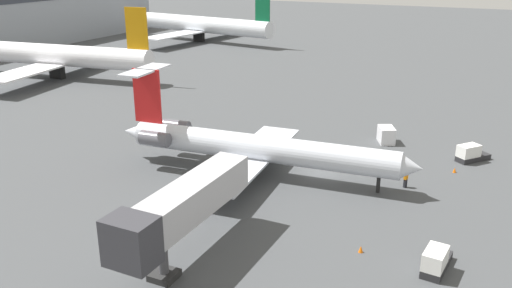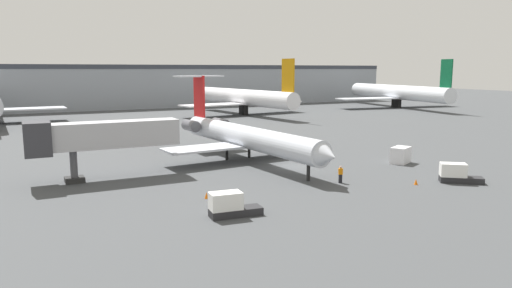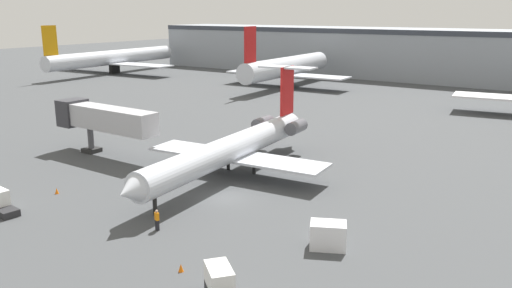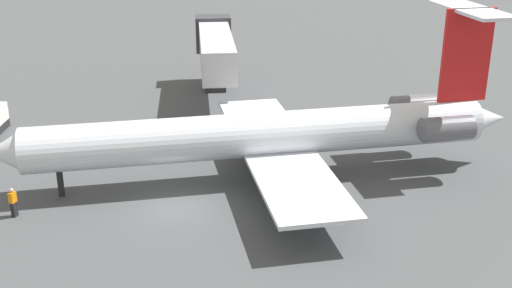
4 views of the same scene
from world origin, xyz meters
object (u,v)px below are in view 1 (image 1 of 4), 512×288
cargo_container_uld (386,135)px  traffic_cone_mid (455,170)px  baggage_tug_lead (436,261)px  jet_bridge (178,210)px  traffic_cone_near (361,249)px  ground_crew_marshaller (406,179)px  baggage_tug_trailing (471,154)px  parked_airliner_centre (56,56)px  parked_airliner_east_mid (199,25)px  regional_jet (252,146)px

cargo_container_uld → traffic_cone_mid: 10.72m
traffic_cone_mid → baggage_tug_lead: bearing=-177.6°
jet_bridge → traffic_cone_near: 14.26m
ground_crew_marshaller → traffic_cone_near: 13.75m
ground_crew_marshaller → jet_bridge: bearing=149.9°
baggage_tug_trailing → parked_airliner_centre: 73.01m
cargo_container_uld → baggage_tug_lead: bearing=-160.3°
baggage_tug_lead → parked_airliner_east_mid: (85.13, 71.38, 3.50)m
ground_crew_marshaller → parked_airliner_east_mid: 97.55m
parked_airliner_east_mid → ground_crew_marshaller: bearing=-136.9°
regional_jet → jet_bridge: regional_jet is taller
parked_airliner_centre → jet_bridge: bearing=-128.2°
traffic_cone_mid → parked_airliner_east_mid: parked_airliner_east_mid is taller
baggage_tug_trailing → parked_airliner_centre: parked_airliner_centre is taller
ground_crew_marshaller → baggage_tug_trailing: 11.44m
traffic_cone_near → parked_airliner_east_mid: size_ratio=0.01×
baggage_tug_lead → parked_airliner_east_mid: size_ratio=0.09×
regional_jet → baggage_tug_lead: (-10.51, -19.76, -2.23)m
baggage_tug_lead → baggage_tug_trailing: (24.20, -0.33, 0.00)m
ground_crew_marshaller → baggage_tug_trailing: (10.24, -5.09, -0.02)m
regional_jet → baggage_tug_lead: bearing=-118.0°
baggage_tug_lead → cargo_container_uld: 27.98m
ground_crew_marshaller → traffic_cone_mid: ground_crew_marshaller is taller
regional_jet → ground_crew_marshaller: (3.45, -14.99, -2.21)m
jet_bridge → cargo_container_uld: 34.46m
baggage_tug_lead → traffic_cone_near: bearing=87.6°
baggage_tug_trailing → traffic_cone_near: baggage_tug_trailing is taller
traffic_cone_mid → parked_airliner_east_mid: size_ratio=0.01×
parked_airliner_east_mid → traffic_cone_mid: bearing=-132.7°
regional_jet → baggage_tug_trailing: bearing=-55.7°
parked_airliner_centre → traffic_cone_mid: bearing=-102.7°
parked_airliner_centre → baggage_tug_lead: bearing=-116.6°
ground_crew_marshaller → parked_airliner_centre: bearing=71.8°
baggage_tug_trailing → traffic_cone_mid: 4.40m
jet_bridge → cargo_container_uld: (33.44, -7.56, -3.48)m
baggage_tug_trailing → baggage_tug_lead: bearing=179.2°
traffic_cone_mid → jet_bridge: bearing=149.2°
regional_jet → baggage_tug_trailing: size_ratio=8.03×
baggage_tug_trailing → parked_airliner_east_mid: parked_airliner_east_mid is taller
baggage_tug_lead → traffic_cone_mid: 20.01m
baggage_tug_lead → cargo_container_uld: cargo_container_uld is taller
baggage_tug_trailing → traffic_cone_mid: bearing=164.7°
baggage_tug_lead → traffic_cone_near: size_ratio=7.50×
jet_bridge → parked_airliner_centre: (42.98, 54.67, -0.23)m
traffic_cone_near → traffic_cone_mid: same height
traffic_cone_mid → parked_airliner_centre: parked_airliner_centre is taller
parked_airliner_centre → parked_airliner_east_mid: parked_airliner_east_mid is taller
baggage_tug_trailing → cargo_container_uld: size_ratio=1.31×
cargo_container_uld → traffic_cone_near: bearing=-171.4°
parked_airliner_east_mid → traffic_cone_near: bearing=-142.2°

